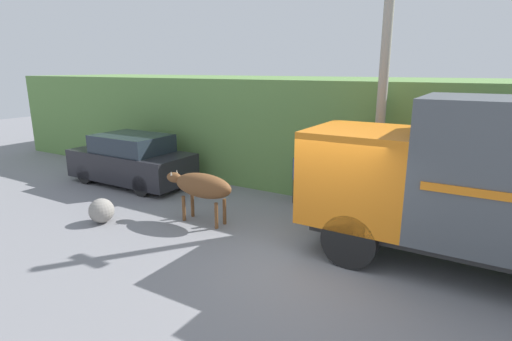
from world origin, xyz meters
The scene contains 8 objects.
ground_plane centered at (0.00, 0.00, 0.00)m, with size 60.00×60.00×0.00m, color gray.
hillside_embankment centered at (0.00, 6.41, 1.75)m, with size 32.00×5.64×3.50m.
building_backdrop centered at (-4.58, 5.07, 1.48)m, with size 6.06×2.70×2.94m.
brown_cow centered at (-3.33, 0.47, 0.96)m, with size 2.03×0.62×1.29m.
parked_suv centered at (-7.60, 2.02, 0.82)m, with size 4.38×1.88×1.69m.
pedestrian_on_hill centered at (-1.87, 3.12, 0.83)m, with size 0.47×0.47×1.54m.
utility_pole centered at (0.30, 3.20, 3.38)m, with size 0.90×0.24×6.54m.
roadside_rock centered at (-5.52, -0.88, 0.32)m, with size 0.63×0.63×0.63m.
Camera 1 is at (2.81, -7.07, 3.84)m, focal length 28.00 mm.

